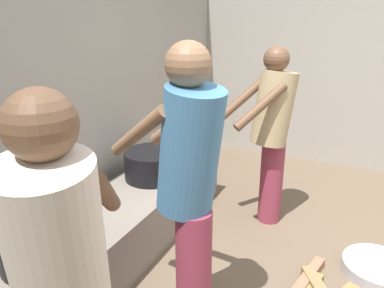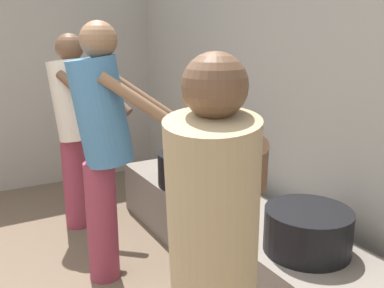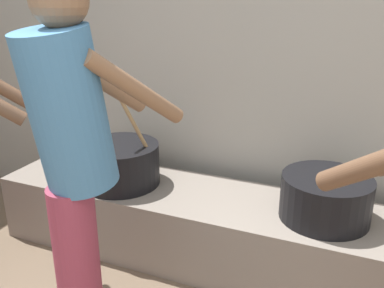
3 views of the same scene
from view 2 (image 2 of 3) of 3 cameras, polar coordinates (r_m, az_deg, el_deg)
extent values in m
cube|color=#9E998E|center=(2.93, 16.98, 3.78)|extent=(5.58, 0.20, 2.14)
cube|color=slate|center=(3.00, 6.34, -12.73)|extent=(2.78, 0.60, 0.43)
cylinder|color=black|center=(3.33, -0.35, -3.33)|extent=(0.50, 0.50, 0.26)
cylinder|color=#937047|center=(3.17, 0.41, 1.90)|extent=(0.24, 0.12, 0.51)
cylinder|color=black|center=(2.43, 15.41, -11.23)|extent=(0.48, 0.48, 0.24)
cylinder|color=tan|center=(1.37, 2.85, -8.70)|extent=(0.48, 0.47, 0.64)
sphere|color=brown|center=(1.28, 3.14, 7.92)|extent=(0.21, 0.21, 0.21)
cylinder|color=brown|center=(1.55, 8.97, -3.46)|extent=(0.39, 0.35, 0.35)
cylinder|color=brown|center=(1.58, -0.87, -2.95)|extent=(0.39, 0.35, 0.35)
cylinder|color=#8C3347|center=(2.85, -12.10, -10.26)|extent=(0.20, 0.20, 0.81)
cylinder|color=teal|center=(2.63, -12.29, 4.32)|extent=(0.42, 0.47, 0.69)
sphere|color=brown|center=(2.59, -12.59, 13.65)|extent=(0.22, 0.22, 0.22)
cylinder|color=brown|center=(2.47, -6.95, 5.58)|extent=(0.25, 0.48, 0.37)
cylinder|color=brown|center=(2.74, -7.01, 6.46)|extent=(0.25, 0.48, 0.37)
cylinder|color=#8C3347|center=(3.66, -15.52, -5.08)|extent=(0.20, 0.20, 0.77)
cylinder|color=beige|center=(3.47, -15.94, 5.75)|extent=(0.49, 0.46, 0.66)
sphere|color=brown|center=(3.43, -16.30, 12.49)|extent=(0.21, 0.21, 0.21)
cylinder|color=brown|center=(3.21, -14.58, 6.37)|extent=(0.43, 0.32, 0.36)
cylinder|color=brown|center=(3.41, -11.55, 7.01)|extent=(0.43, 0.32, 0.36)
camera|label=1|loc=(4.06, -30.76, 15.52)|focal=35.09mm
camera|label=3|loc=(1.49, -51.65, 8.86)|focal=39.36mm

